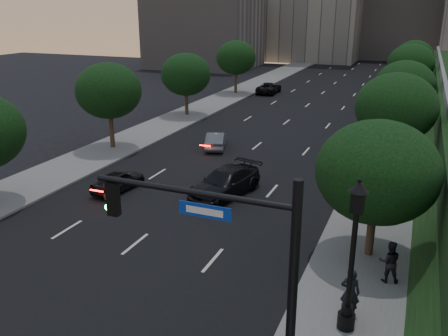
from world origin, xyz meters
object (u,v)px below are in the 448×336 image
at_px(traffic_signal_mast, 249,298).
at_px(street_lamp, 352,264).
at_px(pedestrian_b, 389,262).
at_px(sedan_far_left, 269,88).
at_px(pedestrian_a, 350,292).
at_px(pedestrian_c, 375,176).
at_px(sedan_near_right, 225,183).
at_px(sedan_far_right, 372,102).
at_px(sedan_mid_left, 216,140).
at_px(sedan_near_left, 118,181).

xyz_separation_m(traffic_signal_mast, street_lamp, (1.97, 4.52, -1.04)).
xyz_separation_m(traffic_signal_mast, pedestrian_b, (3.07, 8.13, -2.64)).
height_order(traffic_signal_mast, sedan_far_left, traffic_signal_mast).
height_order(pedestrian_a, pedestrian_c, pedestrian_a).
bearing_deg(sedan_near_right, sedan_far_right, 92.69).
bearing_deg(pedestrian_c, pedestrian_b, 88.79).
bearing_deg(pedestrian_c, sedan_mid_left, -31.76).
height_order(sedan_near_left, sedan_near_right, sedan_near_right).
relative_size(sedan_far_left, sedan_far_right, 1.07).
bearing_deg(sedan_far_left, street_lamp, 108.98).
xyz_separation_m(street_lamp, sedan_mid_left, (-12.99, 18.90, -1.98)).
bearing_deg(sedan_near_right, street_lamp, -36.07).
distance_m(sedan_near_left, pedestrian_b, 16.60).
bearing_deg(pedestrian_a, sedan_far_right, -91.81).
bearing_deg(sedan_near_right, traffic_signal_mast, -52.30).
distance_m(street_lamp, pedestrian_a, 1.73).
relative_size(sedan_far_left, pedestrian_a, 2.73).
bearing_deg(pedestrian_b, street_lamp, 61.88).
bearing_deg(pedestrian_b, sedan_near_right, -44.41).
xyz_separation_m(sedan_mid_left, pedestrian_a, (12.96, -18.16, 0.42)).
distance_m(sedan_near_left, sedan_far_right, 33.18).
bearing_deg(pedestrian_a, pedestrian_b, -117.90).
height_order(sedan_near_left, pedestrian_b, pedestrian_b).
bearing_deg(sedan_mid_left, sedan_near_left, 62.13).
distance_m(street_lamp, sedan_far_right, 39.42).
bearing_deg(sedan_near_left, pedestrian_c, -152.37).
relative_size(traffic_signal_mast, sedan_mid_left, 1.76).
bearing_deg(sedan_far_right, sedan_near_right, -81.13).
xyz_separation_m(traffic_signal_mast, pedestrian_c, (1.52, 18.38, -2.66)).
bearing_deg(sedan_near_left, street_lamp, 157.26).
relative_size(traffic_signal_mast, sedan_near_left, 1.87).
relative_size(sedan_far_left, pedestrian_b, 2.88).
relative_size(sedan_far_left, pedestrian_c, 2.93).
height_order(street_lamp, pedestrian_a, street_lamp).
bearing_deg(pedestrian_c, sedan_far_right, -93.76).
relative_size(traffic_signal_mast, pedestrian_b, 3.98).
bearing_deg(sedan_mid_left, sedan_near_right, 98.22).
distance_m(sedan_near_left, sedan_far_left, 36.42).
xyz_separation_m(sedan_near_left, pedestrian_c, (14.39, 5.66, 0.38)).
distance_m(sedan_far_left, sedan_near_right, 35.54).
distance_m(street_lamp, pedestrian_b, 4.10).
distance_m(street_lamp, sedan_mid_left, 23.02).
bearing_deg(pedestrian_b, sedan_near_left, -27.23).
xyz_separation_m(sedan_near_right, pedestrian_c, (8.12, 3.91, 0.22)).
height_order(sedan_near_left, sedan_far_left, sedan_far_left).
height_order(sedan_mid_left, sedan_near_right, sedan_near_right).
bearing_deg(pedestrian_a, street_lamp, 85.37).
bearing_deg(sedan_near_right, sedan_near_left, -151.26).
bearing_deg(sedan_mid_left, street_lamp, 106.48).
xyz_separation_m(street_lamp, sedan_near_left, (-14.85, 8.20, -2.00)).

